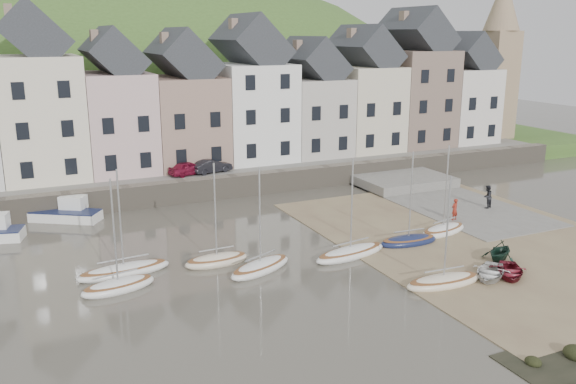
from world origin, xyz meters
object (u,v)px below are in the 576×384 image
rowboat_white (490,272)px  person_red (455,209)px  rowboat_green (500,251)px  car_left (189,168)px  sailboat_0 (124,270)px  rowboat_red (510,271)px  person_dark (487,197)px  car_right (212,166)px

rowboat_white → person_red: bearing=112.5°
rowboat_green → car_left: (-12.36, 23.32, 1.50)m
sailboat_0 → rowboat_green: bearing=-19.7°
rowboat_green → sailboat_0: bearing=-134.0°
rowboat_red → person_dark: size_ratio=1.61×
sailboat_0 → car_left: (8.35, 15.90, 1.93)m
rowboat_white → car_left: bearing=163.6°
sailboat_0 → rowboat_white: sailboat_0 is taller
person_red → person_dark: (4.35, 1.41, 0.10)m
rowboat_red → person_red: person_red is taller
sailboat_0 → person_dark: bearing=3.0°
rowboat_white → car_right: car_right is taller
rowboat_red → sailboat_0: bearing=-167.4°
rowboat_red → car_left: car_left is taller
rowboat_red → car_right: bearing=148.2°
rowboat_white → person_red: 10.62m
rowboat_red → car_left: size_ratio=0.84×
sailboat_0 → rowboat_green: size_ratio=2.64×
person_red → rowboat_green: bearing=57.3°
rowboat_green → person_red: (2.82, 7.48, 0.22)m
car_left → person_red: bearing=-149.9°
sailboat_0 → car_right: 19.09m
car_left → rowboat_green: bearing=-165.8°
person_dark → car_left: 24.30m
person_red → rowboat_red: bearing=55.1°
sailboat_0 → rowboat_red: (19.49, -9.47, 0.10)m
sailboat_0 → car_right: size_ratio=1.80×
car_right → person_dark: bearing=-141.8°
car_right → rowboat_red: bearing=-172.6°
rowboat_red → car_right: (-9.11, 25.38, 1.82)m
person_red → person_dark: size_ratio=0.88×
rowboat_green → person_dark: size_ratio=1.33×
rowboat_white → person_red: size_ratio=1.93×
rowboat_green → rowboat_red: bearing=-54.9°
sailboat_0 → rowboat_red: size_ratio=2.18×
rowboat_green → person_dark: (7.17, 8.89, 0.33)m
rowboat_red → person_red: bearing=105.6°
sailboat_0 → car_left: sailboat_0 is taller
rowboat_green → car_left: bearing=-176.4°
rowboat_green → person_red: 8.00m
car_right → car_left: bearing=77.7°
rowboat_red → car_left: (-11.14, 25.38, 1.83)m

